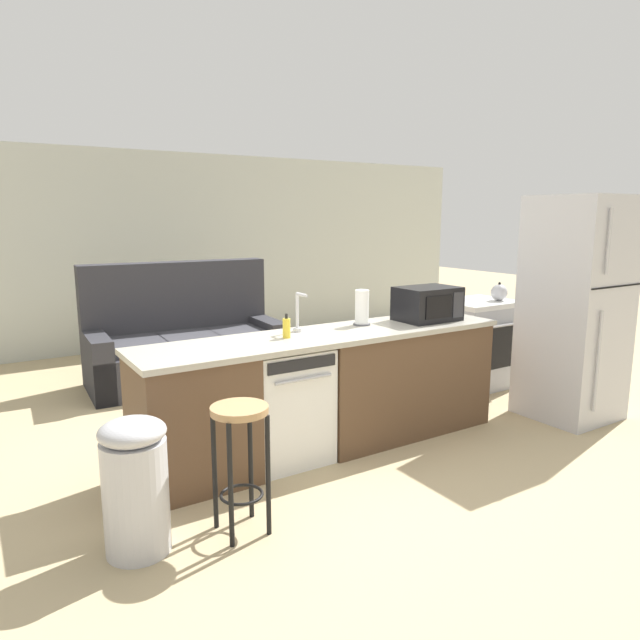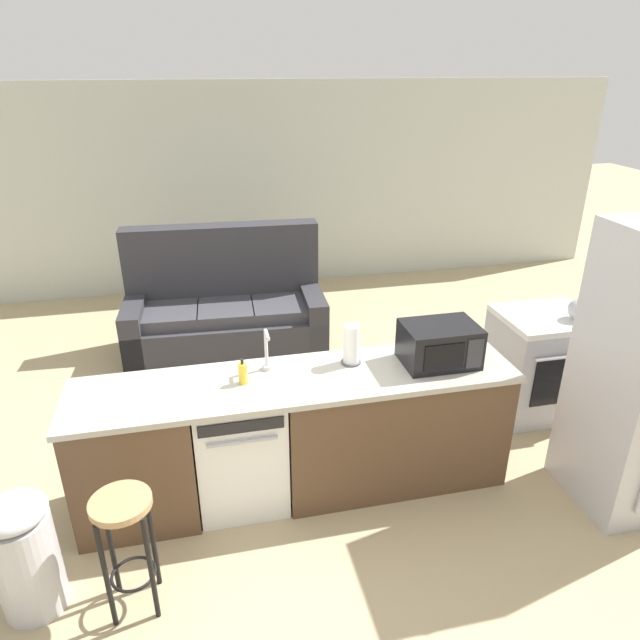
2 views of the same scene
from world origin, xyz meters
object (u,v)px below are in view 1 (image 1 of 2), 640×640
object	(u,v)px
dishwasher	(282,403)
microwave	(427,304)
stove_range	(476,343)
paper_towel_roll	(362,308)
kettle	(499,293)
bar_stool	(240,442)
refrigerator	(575,309)
couch	(184,344)
trash_bin	(135,485)
soap_bottle	(287,328)

from	to	relation	value
dishwasher	microwave	world-z (taller)	microwave
stove_range	paper_towel_roll	size ratio (longest dim) A/B	3.19
kettle	bar_stool	xyz separation A→B (m)	(-3.44, -1.17, -0.45)
refrigerator	paper_towel_roll	distance (m)	1.92
stove_range	couch	world-z (taller)	couch
refrigerator	kettle	distance (m)	0.99
microwave	paper_towel_roll	xyz separation A→B (m)	(-0.59, 0.13, -0.00)
dishwasher	trash_bin	size ratio (longest dim) A/B	1.14
microwave	kettle	bearing A→B (deg)	17.06
dishwasher	microwave	distance (m)	1.52
bar_stool	couch	bearing A→B (deg)	76.53
paper_towel_roll	kettle	size ratio (longest dim) A/B	1.38
microwave	trash_bin	world-z (taller)	microwave
stove_range	paper_towel_roll	distance (m)	1.94
kettle	dishwasher	bearing A→B (deg)	-171.32
dishwasher	couch	xyz separation A→B (m)	(0.08, 2.36, -0.03)
kettle	trash_bin	size ratio (longest dim) A/B	0.28
microwave	bar_stool	distance (m)	2.24
paper_towel_roll	dishwasher	bearing A→B (deg)	-171.19
kettle	couch	world-z (taller)	couch
bar_stool	trash_bin	distance (m)	0.58
soap_bottle	trash_bin	xyz separation A→B (m)	(-1.27, -0.64, -0.59)
stove_range	bar_stool	bearing A→B (deg)	-158.42
soap_bottle	trash_bin	distance (m)	1.54
dishwasher	microwave	bearing A→B (deg)	-0.05
microwave	soap_bottle	world-z (taller)	microwave
microwave	kettle	xyz separation A→B (m)	(1.38, 0.42, -0.05)
stove_range	microwave	bearing A→B (deg)	-155.63
refrigerator	stove_range	bearing A→B (deg)	89.99
soap_bottle	bar_stool	xyz separation A→B (m)	(-0.72, -0.76, -0.44)
paper_towel_roll	stove_range	bearing A→B (deg)	13.27
microwave	soap_bottle	xyz separation A→B (m)	(-1.33, 0.02, -0.07)
stove_range	refrigerator	xyz separation A→B (m)	(-0.00, -1.10, 0.51)
paper_towel_roll	kettle	world-z (taller)	paper_towel_roll
dishwasher	stove_range	size ratio (longest dim) A/B	0.93
refrigerator	couch	distance (m)	3.89
microwave	kettle	size ratio (longest dim) A/B	2.44
couch	microwave	bearing A→B (deg)	-61.03
refrigerator	paper_towel_roll	world-z (taller)	refrigerator
dishwasher	paper_towel_roll	size ratio (longest dim) A/B	2.98
dishwasher	trash_bin	world-z (taller)	dishwasher
microwave	paper_towel_roll	size ratio (longest dim) A/B	1.77
bar_stool	couch	world-z (taller)	couch
microwave	couch	bearing A→B (deg)	118.97
paper_towel_roll	trash_bin	distance (m)	2.25
bar_stool	couch	size ratio (longest dim) A/B	0.36
microwave	refrigerator	bearing A→B (deg)	-24.31
soap_bottle	microwave	bearing A→B (deg)	-0.71
dishwasher	stove_range	xyz separation A→B (m)	(2.60, 0.55, 0.03)
dishwasher	refrigerator	world-z (taller)	refrigerator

